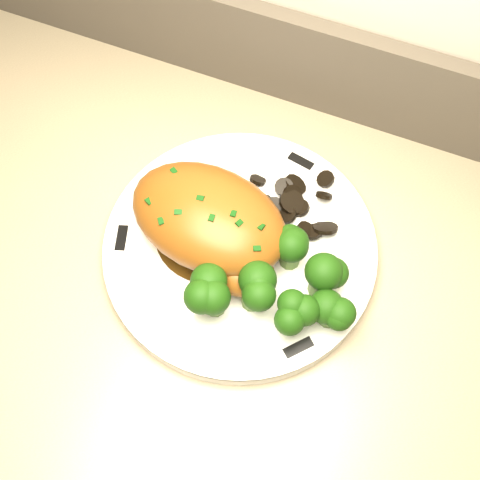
% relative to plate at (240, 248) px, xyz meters
% --- Properties ---
extents(plate, '(0.32, 0.32, 0.02)m').
position_rel_plate_xyz_m(plate, '(0.00, 0.00, 0.00)').
color(plate, white).
rests_on(plate, counter).
extents(rim_accent_0, '(0.03, 0.02, 0.00)m').
position_rel_plate_xyz_m(rim_accent_0, '(0.02, 0.12, 0.01)').
color(rim_accent_0, black).
rests_on(rim_accent_0, plate).
extents(rim_accent_1, '(0.02, 0.03, 0.00)m').
position_rel_plate_xyz_m(rim_accent_1, '(-0.12, -0.04, 0.01)').
color(rim_accent_1, black).
rests_on(rim_accent_1, plate).
extents(rim_accent_2, '(0.03, 0.03, 0.00)m').
position_rel_plate_xyz_m(rim_accent_2, '(0.09, -0.08, 0.01)').
color(rim_accent_2, black).
rests_on(rim_accent_2, plate).
extents(gravy_pool, '(0.12, 0.12, 0.00)m').
position_rel_plate_xyz_m(gravy_pool, '(-0.03, -0.00, 0.01)').
color(gravy_pool, '#3B250A').
rests_on(gravy_pool, plate).
extents(chicken_breast, '(0.18, 0.13, 0.07)m').
position_rel_plate_xyz_m(chicken_breast, '(-0.03, -0.00, 0.04)').
color(chicken_breast, brown).
rests_on(chicken_breast, plate).
extents(mushroom_pile, '(0.10, 0.08, 0.03)m').
position_rel_plate_xyz_m(mushroom_pile, '(0.03, 0.07, 0.01)').
color(mushroom_pile, black).
rests_on(mushroom_pile, plate).
extents(broccoli_florets, '(0.14, 0.11, 0.05)m').
position_rel_plate_xyz_m(broccoli_florets, '(0.06, -0.04, 0.04)').
color(broccoli_florets, '#4F7230').
rests_on(broccoli_florets, plate).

